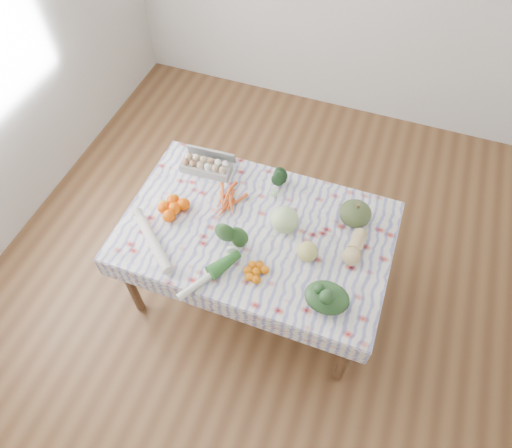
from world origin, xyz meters
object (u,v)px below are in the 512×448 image
at_px(grapefruit, 308,252).
at_px(dining_table, 256,237).
at_px(cabbage, 285,220).
at_px(butternut_squash, 355,247).
at_px(egg_carton, 206,167).
at_px(kabocha_squash, 355,213).

bearing_deg(grapefruit, dining_table, 166.29).
distance_m(dining_table, cabbage, 0.24).
xyz_separation_m(butternut_squash, grapefruit, (-0.25, -0.13, 0.01)).
xyz_separation_m(dining_table, butternut_squash, (0.61, 0.04, 0.14)).
distance_m(egg_carton, kabocha_squash, 1.03).
height_order(egg_carton, butternut_squash, butternut_squash).
relative_size(dining_table, egg_carton, 4.69).
bearing_deg(dining_table, egg_carton, 144.75).
relative_size(cabbage, grapefruit, 1.38).
distance_m(kabocha_squash, grapefruit, 0.42).
relative_size(dining_table, kabocha_squash, 7.97).
height_order(kabocha_squash, butternut_squash, kabocha_squash).
xyz_separation_m(dining_table, egg_carton, (-0.48, 0.34, 0.13)).
bearing_deg(butternut_squash, grapefruit, -148.75).
relative_size(egg_carton, kabocha_squash, 1.70).
height_order(cabbage, butternut_squash, cabbage).
bearing_deg(egg_carton, grapefruit, -30.51).
bearing_deg(kabocha_squash, grapefruit, -118.40).
xyz_separation_m(kabocha_squash, grapefruit, (-0.20, -0.37, -0.00)).
bearing_deg(butternut_squash, dining_table, -171.74).
bearing_deg(kabocha_squash, dining_table, -152.88).
distance_m(dining_table, butternut_squash, 0.62).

